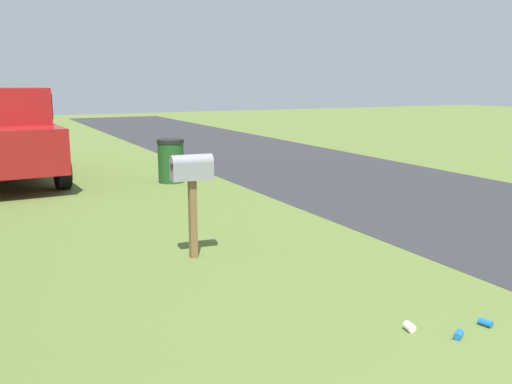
# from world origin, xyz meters

# --- Properties ---
(mailbox) EXTENTS (0.24, 0.53, 1.33)m
(mailbox) POSITION_xyz_m (6.94, 0.09, 1.07)
(mailbox) COLOR brown
(mailbox) RESTS_ON ground
(pickup_truck) EXTENTS (5.71, 2.38, 2.09)m
(pickup_truck) POSITION_xyz_m (14.16, 1.95, 1.11)
(pickup_truck) COLOR maroon
(pickup_truck) RESTS_ON ground
(trash_bin) EXTENTS (0.60, 0.60, 0.96)m
(trash_bin) POSITION_xyz_m (12.30, -1.37, 0.49)
(trash_bin) COLOR #1E4C1E
(trash_bin) RESTS_ON ground
(litter_can_by_mailbox) EXTENTS (0.13, 0.09, 0.07)m
(litter_can_by_mailbox) POSITION_xyz_m (3.79, -1.61, 0.03)
(litter_can_by_mailbox) COLOR blue
(litter_can_by_mailbox) RESTS_ON ground
(litter_can_midfield_b) EXTENTS (0.12, 0.14, 0.07)m
(litter_can_midfield_b) POSITION_xyz_m (3.72, -1.20, 0.03)
(litter_can_midfield_b) COLOR blue
(litter_can_midfield_b) RESTS_ON ground
(litter_cup_far_scatter) EXTENTS (0.11, 0.09, 0.08)m
(litter_cup_far_scatter) POSITION_xyz_m (4.03, -0.91, 0.04)
(litter_cup_far_scatter) COLOR white
(litter_cup_far_scatter) RESTS_ON ground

